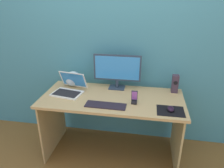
{
  "coord_description": "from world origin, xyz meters",
  "views": [
    {
      "loc": [
        0.33,
        -1.93,
        1.72
      ],
      "look_at": [
        0.0,
        -0.02,
        0.88
      ],
      "focal_mm": 33.67,
      "sensor_mm": 36.0,
      "label": 1
    }
  ],
  "objects_px": {
    "laptop": "(69,89)",
    "keyboard_external": "(106,105)",
    "fishbowl": "(73,79)",
    "mouse": "(171,109)",
    "monitor": "(117,70)",
    "speaker_right": "(175,84)",
    "phone_in_dock": "(134,99)"
  },
  "relations": [
    {
      "from": "mouse",
      "to": "laptop",
      "type": "bearing_deg",
      "value": 165.42
    },
    {
      "from": "speaker_right",
      "to": "keyboard_external",
      "type": "distance_m",
      "value": 0.81
    },
    {
      "from": "keyboard_external",
      "to": "phone_in_dock",
      "type": "relative_size",
      "value": 2.88
    },
    {
      "from": "monitor",
      "to": "keyboard_external",
      "type": "bearing_deg",
      "value": -96.1
    },
    {
      "from": "monitor",
      "to": "laptop",
      "type": "distance_m",
      "value": 0.57
    },
    {
      "from": "speaker_right",
      "to": "keyboard_external",
      "type": "height_order",
      "value": "speaker_right"
    },
    {
      "from": "speaker_right",
      "to": "mouse",
      "type": "relative_size",
      "value": 1.98
    },
    {
      "from": "speaker_right",
      "to": "laptop",
      "type": "relative_size",
      "value": 0.56
    },
    {
      "from": "monitor",
      "to": "speaker_right",
      "type": "relative_size",
      "value": 2.66
    },
    {
      "from": "phone_in_dock",
      "to": "fishbowl",
      "type": "bearing_deg",
      "value": 157.12
    },
    {
      "from": "fishbowl",
      "to": "laptop",
      "type": "bearing_deg",
      "value": -84.09
    },
    {
      "from": "monitor",
      "to": "phone_in_dock",
      "type": "xyz_separation_m",
      "value": [
        0.22,
        -0.33,
        -0.17
      ]
    },
    {
      "from": "laptop",
      "to": "fishbowl",
      "type": "xyz_separation_m",
      "value": [
        -0.02,
        0.19,
        0.04
      ]
    },
    {
      "from": "laptop",
      "to": "keyboard_external",
      "type": "relative_size",
      "value": 0.9
    },
    {
      "from": "monitor",
      "to": "phone_in_dock",
      "type": "distance_m",
      "value": 0.43
    },
    {
      "from": "keyboard_external",
      "to": "mouse",
      "type": "relative_size",
      "value": 3.96
    },
    {
      "from": "speaker_right",
      "to": "laptop",
      "type": "distance_m",
      "value": 1.15
    },
    {
      "from": "fishbowl",
      "to": "monitor",
      "type": "bearing_deg",
      "value": 1.93
    },
    {
      "from": "keyboard_external",
      "to": "phone_in_dock",
      "type": "bearing_deg",
      "value": 22.32
    },
    {
      "from": "laptop",
      "to": "keyboard_external",
      "type": "height_order",
      "value": "laptop"
    },
    {
      "from": "phone_in_dock",
      "to": "speaker_right",
      "type": "bearing_deg",
      "value": 38.35
    },
    {
      "from": "monitor",
      "to": "keyboard_external",
      "type": "height_order",
      "value": "monitor"
    },
    {
      "from": "fishbowl",
      "to": "mouse",
      "type": "height_order",
      "value": "fishbowl"
    },
    {
      "from": "fishbowl",
      "to": "mouse",
      "type": "bearing_deg",
      "value": -20.44
    },
    {
      "from": "laptop",
      "to": "fishbowl",
      "type": "height_order",
      "value": "laptop"
    },
    {
      "from": "keyboard_external",
      "to": "mouse",
      "type": "distance_m",
      "value": 0.61
    },
    {
      "from": "monitor",
      "to": "speaker_right",
      "type": "distance_m",
      "value": 0.65
    },
    {
      "from": "laptop",
      "to": "keyboard_external",
      "type": "distance_m",
      "value": 0.51
    },
    {
      "from": "keyboard_external",
      "to": "phone_in_dock",
      "type": "xyz_separation_m",
      "value": [
        0.27,
        0.1,
        0.04
      ]
    },
    {
      "from": "fishbowl",
      "to": "speaker_right",
      "type": "bearing_deg",
      "value": 0.85
    },
    {
      "from": "laptop",
      "to": "monitor",
      "type": "bearing_deg",
      "value": 22.39
    },
    {
      "from": "monitor",
      "to": "laptop",
      "type": "bearing_deg",
      "value": -157.61
    }
  ]
}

